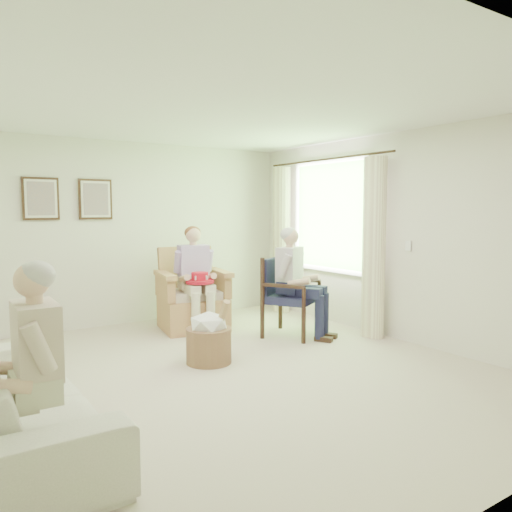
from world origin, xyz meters
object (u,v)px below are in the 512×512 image
person_sofa (31,359)px  sofa (19,399)px  person_dark (295,274)px  person_wicker (196,271)px  wicker_armchair (192,303)px  hatbox (209,337)px  red_hat (200,279)px  wood_armchair (287,293)px

person_sofa → sofa: bearing=-178.3°
sofa → person_dark: size_ratio=1.64×
sofa → person_wicker: 3.45m
wicker_armchair → person_wicker: 0.49m
wicker_armchair → person_dark: (0.90, -1.15, 0.46)m
sofa → hatbox: (1.99, 0.91, -0.05)m
sofa → person_sofa: size_ratio=1.74×
wicker_armchair → red_hat: 0.51m
sofa → red_hat: bearing=-50.2°
sofa → person_dark: person_dark is taller
wood_armchair → sofa: (-3.45, -1.43, -0.22)m
person_sofa → person_wicker: bearing=139.5°
person_dark → red_hat: 1.25m
wood_armchair → person_wicker: 1.26m
person_wicker → hatbox: (-0.55, -1.36, -0.54)m
person_dark → red_hat: person_dark is taller
sofa → person_wicker: size_ratio=1.64×
person_wicker → person_dark: size_ratio=1.00×
person_wicker → red_hat: bearing=-93.0°
person_dark → hatbox: person_dark is taller
wood_armchair → person_dark: 0.31m
wicker_armchair → hatbox: wicker_armchair is taller
person_wicker → person_dark: person_wicker is taller
sofa → person_sofa: (0.00, -0.54, 0.42)m
person_dark → red_hat: size_ratio=3.74×
person_dark → hatbox: 1.59m
wicker_armchair → person_wicker: person_wicker is taller
red_hat → hatbox: bearing=-113.4°
wood_armchair → red_hat: wood_armchair is taller
wicker_armchair → hatbox: (-0.55, -1.51, -0.08)m
person_wicker → person_dark: (0.90, -1.01, -0.00)m
sofa → person_wicker: bearing=-48.2°
wicker_armchair → sofa: 3.51m
sofa → person_dark: (3.45, 1.27, 0.48)m
red_hat → hatbox: 1.35m
sofa → person_sofa: bearing=-180.0°
person_dark → person_sofa: bearing=177.1°
person_sofa → red_hat: 3.62m
sofa → red_hat: size_ratio=6.15×
wood_armchair → person_sofa: (-3.45, -1.97, 0.20)m
hatbox → wicker_armchair: bearing=69.9°
wicker_armchair → person_dark: bearing=-41.3°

